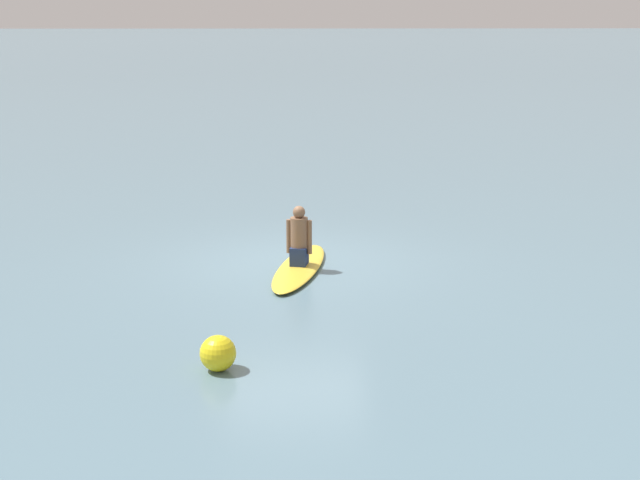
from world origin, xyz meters
The scene contains 4 objects.
ground_plane centered at (0.00, 0.00, 0.00)m, with size 400.00×400.00×0.00m, color slate.
surfboard centered at (-0.50, -0.09, 0.05)m, with size 2.98×0.66×0.11m, color gold.
person_paddler centered at (-0.50, -0.09, 0.56)m, with size 0.38×0.44×1.00m.
buoy_marker centered at (-4.78, 0.93, 0.22)m, with size 0.45×0.45×0.45m, color yellow.
Camera 1 is at (-14.95, -0.02, 4.25)m, focal length 50.30 mm.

